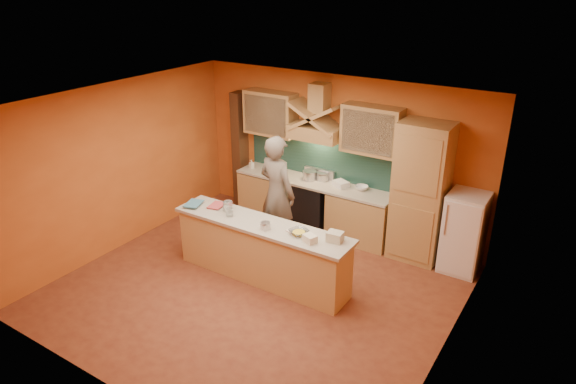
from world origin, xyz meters
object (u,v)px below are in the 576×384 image
Objects in this scene: stove at (313,205)px; mixing_bowl at (299,232)px; fridge at (464,233)px; person at (277,193)px; kitchen_scale at (265,227)px.

mixing_bowl is (0.85, -1.89, 0.53)m from stove.
mixing_bowl reaches higher than stove.
mixing_bowl is at bearing -134.45° from fridge.
stove is 0.45× the size of person.
kitchen_scale is (0.37, -2.03, 0.54)m from stove.
kitchen_scale is 0.50m from mixing_bowl.
kitchen_scale is at bearing 126.79° from person.
fridge reaches higher than mixing_bowl.
mixing_bowl is at bearing 147.46° from person.
person reaches higher than fridge.
person reaches higher than mixing_bowl.
kitchen_scale is at bearing -79.79° from stove.
mixing_bowl is (-1.85, -1.89, 0.33)m from fridge.
fridge is 3.11m from kitchen_scale.
person is 18.41× the size of kitchen_scale.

